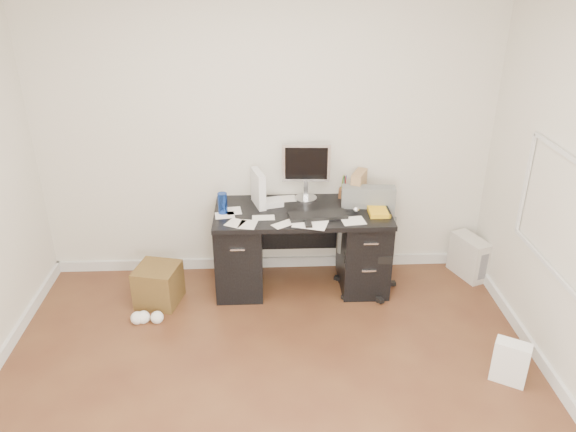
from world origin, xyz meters
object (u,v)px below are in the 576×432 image
lcd_monitor (306,172)px  office_chair (367,243)px  pc_tower (469,257)px  wicker_basket (158,285)px  keyboard (318,216)px  desk (302,246)px

lcd_monitor → office_chair: bearing=-29.1°
pc_tower → wicker_basket: pc_tower is taller
lcd_monitor → pc_tower: lcd_monitor is taller
pc_tower → wicker_basket: (-2.81, -0.32, -0.02)m
office_chair → keyboard: bearing=-169.3°
lcd_monitor → keyboard: (0.08, -0.37, -0.25)m
keyboard → pc_tower: keyboard is taller
lcd_monitor → office_chair: 0.82m
keyboard → pc_tower: bearing=2.5°
desk → keyboard: size_ratio=3.11×
desk → lcd_monitor: 0.66m
lcd_monitor → pc_tower: bearing=-1.7°
office_chair → pc_tower: (1.00, 0.20, -0.27)m
office_chair → wicker_basket: size_ratio=2.72×
pc_tower → wicker_basket: 2.83m
pc_tower → keyboard: bearing=168.1°
office_chair → desk: bearing=175.6°
keyboard → wicker_basket: bearing=176.3°
keyboard → pc_tower: 1.57m
desk → pc_tower: size_ratio=3.88×
lcd_monitor → office_chair: size_ratio=0.56×
office_chair → pc_tower: size_ratio=2.41×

